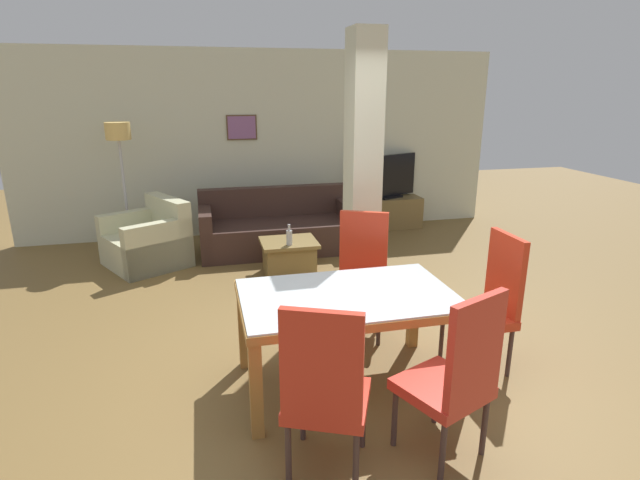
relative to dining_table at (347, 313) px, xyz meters
name	(u,v)px	position (x,y,z in m)	size (l,w,h in m)	color
ground_plane	(346,383)	(0.00, 0.00, -0.59)	(18.00, 18.00, 0.00)	brown
back_wall	(265,144)	(0.00, 4.38, 0.76)	(7.20, 0.09, 2.70)	beige
divider_pillar	(363,172)	(0.60, 1.54, 0.76)	(0.30, 0.35, 2.70)	beige
dining_table	(347,313)	(0.00, 0.00, 0.00)	(1.55, 0.97, 0.74)	#A67436
dining_chair_near_right	(456,374)	(0.38, -0.91, -0.01)	(0.60, 0.60, 1.10)	red
dining_chair_far_right	(362,271)	(0.39, 0.84, -0.01)	(0.61, 0.61, 1.10)	red
dining_chair_near_left	(325,389)	(-0.38, -0.87, -0.01)	(0.61, 0.61, 1.10)	red
dining_chair_head_right	(490,299)	(1.16, 0.00, -0.01)	(0.46, 0.46, 1.10)	red
sofa	(278,230)	(0.01, 3.38, -0.31)	(2.09, 0.89, 0.83)	#3A251F
armchair	(149,243)	(-1.67, 3.16, -0.30)	(1.19, 1.21, 0.83)	beige
coffee_table	(289,257)	(-0.01, 2.42, -0.38)	(0.66, 0.56, 0.41)	olive
bottle	(289,237)	(-0.02, 2.27, -0.08)	(0.07, 0.07, 0.25)	#B2B7BC
tv_stand	(389,213)	(1.92, 4.10, -0.35)	(1.00, 0.40, 0.49)	olive
tv_screen	(391,177)	(1.92, 4.10, 0.23)	(0.93, 0.42, 0.68)	black
floor_lamp	(119,144)	(-1.96, 3.73, 0.87)	(0.31, 0.31, 1.74)	#B7B7BC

